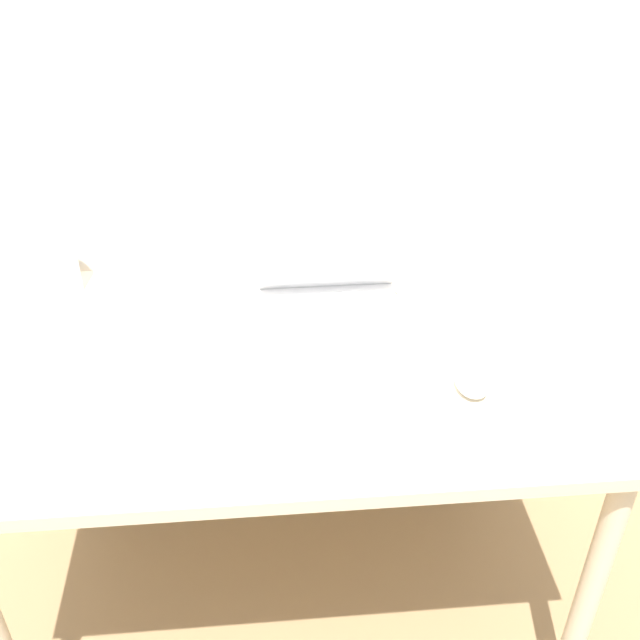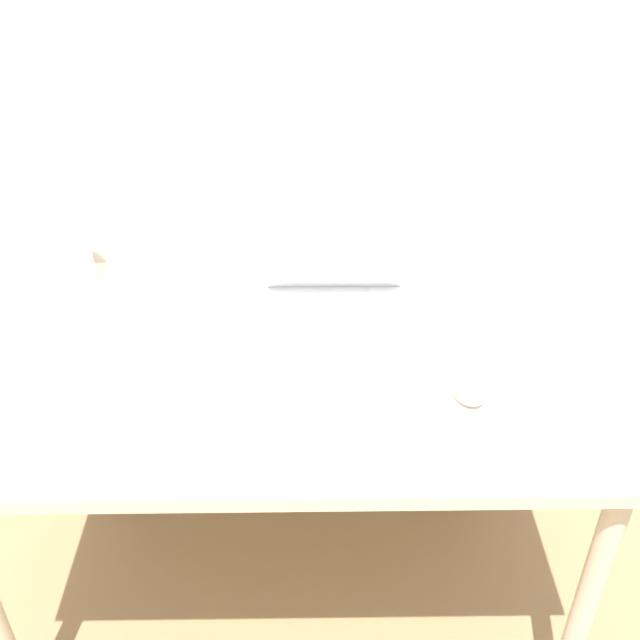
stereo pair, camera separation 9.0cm
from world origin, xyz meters
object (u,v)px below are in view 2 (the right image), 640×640
Objects in this scene: keyboard at (303,404)px; vase at (61,228)px; laptop at (335,296)px; mouse at (470,390)px.

vase is at bearing 140.29° from keyboard.
vase reaches higher than keyboard.
vase is at bearing 167.16° from laptop.
vase is at bearing 153.68° from mouse.
laptop is 0.33m from keyboard.
mouse is (0.25, -0.29, -0.03)m from laptop.
mouse is at bearing -26.32° from vase.
keyboard is at bearing -39.71° from vase.
mouse is at bearing 4.91° from keyboard.
mouse is at bearing -49.21° from laptop.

